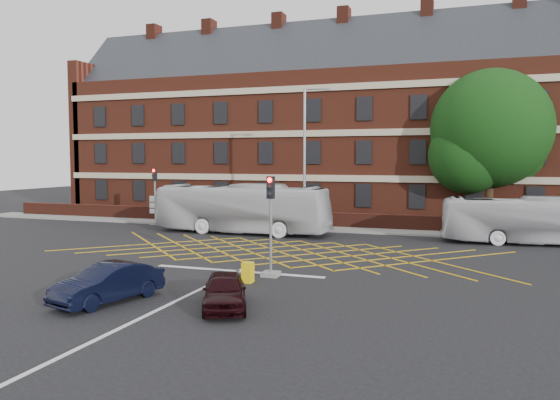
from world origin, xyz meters
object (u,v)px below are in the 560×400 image
(car_maroon, at_px, (225,291))
(direction_signs, at_px, (156,206))
(car_navy, at_px, (108,283))
(bus_left, at_px, (242,209))
(utility_cabinet, at_px, (248,272))
(deciduous_tree, at_px, (490,137))
(traffic_light_near, at_px, (271,235))
(bus_right, at_px, (531,220))
(traffic_light_far, at_px, (155,201))
(street_lamp, at_px, (305,183))

(car_maroon, height_order, direction_signs, direction_signs)
(car_navy, distance_m, direction_signs, 23.67)
(bus_left, distance_m, car_navy, 18.06)
(car_navy, bearing_deg, utility_cabinet, 67.17)
(deciduous_tree, xyz_separation_m, traffic_light_near, (-9.20, -20.31, -4.81))
(car_navy, relative_size, utility_cabinet, 4.89)
(bus_right, height_order, direction_signs, bus_right)
(traffic_light_far, bearing_deg, traffic_light_near, -44.47)
(bus_left, distance_m, traffic_light_far, 8.52)
(direction_signs, bearing_deg, traffic_light_far, -62.26)
(bus_left, distance_m, direction_signs, 9.06)
(deciduous_tree, xyz_separation_m, direction_signs, (-24.25, -5.20, -5.19))
(bus_left, bearing_deg, direction_signs, 71.82)
(traffic_light_near, relative_size, utility_cabinet, 5.15)
(traffic_light_near, bearing_deg, traffic_light_far, 135.53)
(deciduous_tree, distance_m, direction_signs, 25.34)
(bus_right, relative_size, direction_signs, 4.57)
(deciduous_tree, bearing_deg, traffic_light_near, -114.36)
(traffic_light_near, xyz_separation_m, direction_signs, (-15.06, 15.11, -0.39))
(traffic_light_near, bearing_deg, utility_cabinet, -108.84)
(bus_left, xyz_separation_m, deciduous_tree, (15.72, 8.23, 4.90))
(car_maroon, bearing_deg, traffic_light_near, 68.52)
(car_navy, height_order, traffic_light_near, traffic_light_near)
(street_lamp, xyz_separation_m, utility_cabinet, (2.12, -15.28, -2.99))
(deciduous_tree, bearing_deg, car_maroon, -109.35)
(car_navy, height_order, car_maroon, car_navy)
(car_navy, bearing_deg, bus_right, 66.80)
(car_maroon, height_order, deciduous_tree, deciduous_tree)
(direction_signs, bearing_deg, bus_left, -19.56)
(bus_left, height_order, car_maroon, bus_left)
(direction_signs, bearing_deg, utility_cabinet, -48.54)
(traffic_light_near, bearing_deg, deciduous_tree, 65.64)
(deciduous_tree, relative_size, traffic_light_near, 2.66)
(car_maroon, relative_size, traffic_light_far, 0.82)
(bus_left, height_order, street_lamp, street_lamp)
(bus_left, relative_size, direction_signs, 5.45)
(utility_cabinet, bearing_deg, car_navy, -128.36)
(bus_left, relative_size, utility_cabinet, 14.43)
(bus_right, xyz_separation_m, car_navy, (-15.30, -19.07, -0.73))
(traffic_light_far, bearing_deg, direction_signs, 117.74)
(street_lamp, relative_size, utility_cabinet, 11.68)
(direction_signs, height_order, utility_cabinet, direction_signs)
(traffic_light_far, distance_m, street_lamp, 12.23)
(bus_right, bearing_deg, traffic_light_far, 81.65)
(car_navy, xyz_separation_m, traffic_light_far, (-10.76, 20.21, 1.10))
(car_navy, relative_size, traffic_light_near, 0.95)
(bus_right, relative_size, car_maroon, 2.85)
(car_navy, height_order, street_lamp, street_lamp)
(deciduous_tree, height_order, utility_cabinet, deciduous_tree)
(car_navy, xyz_separation_m, deciduous_tree, (13.14, 26.09, 5.90))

